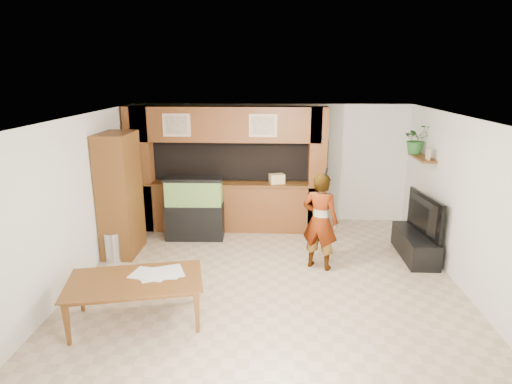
{
  "coord_description": "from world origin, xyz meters",
  "views": [
    {
      "loc": [
        0.1,
        -6.09,
        3.23
      ],
      "look_at": [
        -0.21,
        0.6,
        1.37
      ],
      "focal_mm": 30.0,
      "sensor_mm": 36.0,
      "label": 1
    }
  ],
  "objects_px": {
    "pantry_cabinet": "(120,195)",
    "person": "(320,221)",
    "television": "(418,215)",
    "dining_table": "(136,302)",
    "aquarium": "(195,209)"
  },
  "relations": [
    {
      "from": "pantry_cabinet",
      "to": "person",
      "type": "height_order",
      "value": "pantry_cabinet"
    },
    {
      "from": "television",
      "to": "dining_table",
      "type": "bearing_deg",
      "value": 110.66
    },
    {
      "from": "pantry_cabinet",
      "to": "person",
      "type": "xyz_separation_m",
      "value": [
        3.56,
        -0.49,
        -0.28
      ]
    },
    {
      "from": "pantry_cabinet",
      "to": "aquarium",
      "type": "distance_m",
      "value": 1.5
    },
    {
      "from": "pantry_cabinet",
      "to": "television",
      "type": "bearing_deg",
      "value": 0.41
    },
    {
      "from": "television",
      "to": "person",
      "type": "xyz_separation_m",
      "value": [
        -1.79,
        -0.53,
        0.03
      ]
    },
    {
      "from": "pantry_cabinet",
      "to": "aquarium",
      "type": "relative_size",
      "value": 1.76
    },
    {
      "from": "television",
      "to": "person",
      "type": "height_order",
      "value": "person"
    },
    {
      "from": "aquarium",
      "to": "dining_table",
      "type": "xyz_separation_m",
      "value": [
        -0.22,
        -3.06,
        -0.31
      ]
    },
    {
      "from": "pantry_cabinet",
      "to": "person",
      "type": "relative_size",
      "value": 1.33
    },
    {
      "from": "dining_table",
      "to": "pantry_cabinet",
      "type": "bearing_deg",
      "value": 100.23
    },
    {
      "from": "aquarium",
      "to": "person",
      "type": "bearing_deg",
      "value": -29.08
    },
    {
      "from": "person",
      "to": "dining_table",
      "type": "relative_size",
      "value": 0.96
    },
    {
      "from": "aquarium",
      "to": "person",
      "type": "relative_size",
      "value": 0.76
    },
    {
      "from": "person",
      "to": "television",
      "type": "bearing_deg",
      "value": -139.85
    }
  ]
}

